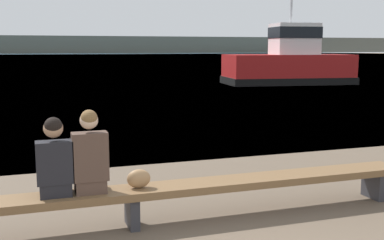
{
  "coord_description": "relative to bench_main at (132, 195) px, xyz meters",
  "views": [
    {
      "loc": [
        -1.63,
        -3.02,
        2.23
      ],
      "look_at": [
        1.3,
        5.71,
        0.84
      ],
      "focal_mm": 45.0,
      "sensor_mm": 36.0,
      "label": 1
    }
  ],
  "objects": [
    {
      "name": "person_right",
      "position": [
        -0.5,
        -0.0,
        0.53
      ],
      "size": [
        0.42,
        0.38,
        1.02
      ],
      "color": "#4C382D",
      "rests_on": "bench_main"
    },
    {
      "name": "water_surface",
      "position": [
        0.51,
        123.09,
        -0.41
      ],
      "size": [
        240.0,
        240.0,
        0.0
      ],
      "primitive_type": "plane",
      "color": "#5684A3",
      "rests_on": "ground"
    },
    {
      "name": "tugboat_red",
      "position": [
        14.06,
        20.65,
        0.76
      ],
      "size": [
        8.13,
        4.46,
        6.48
      ],
      "rotation": [
        0.0,
        0.0,
        1.44
      ],
      "color": "#A81919",
      "rests_on": "water_surface"
    },
    {
      "name": "bench_main",
      "position": [
        0.0,
        0.0,
        0.0
      ],
      "size": [
        7.91,
        0.49,
        0.49
      ],
      "color": "brown",
      "rests_on": "ground"
    },
    {
      "name": "far_shoreline",
      "position": [
        0.51,
        189.29,
        2.88
      ],
      "size": [
        600.0,
        12.0,
        6.58
      ],
      "primitive_type": "cube",
      "color": "#4C4C42",
      "rests_on": "ground"
    },
    {
      "name": "shopping_bag",
      "position": [
        0.09,
        0.01,
        0.2
      ],
      "size": [
        0.3,
        0.17,
        0.24
      ],
      "color": "#9E754C",
      "rests_on": "bench_main"
    },
    {
      "name": "person_left",
      "position": [
        -0.91,
        -0.0,
        0.51
      ],
      "size": [
        0.42,
        0.39,
        0.95
      ],
      "color": "black",
      "rests_on": "bench_main"
    }
  ]
}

